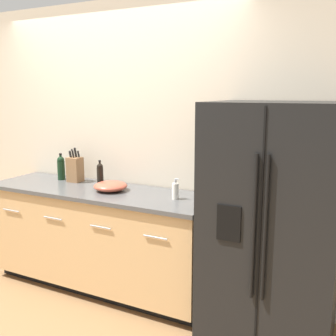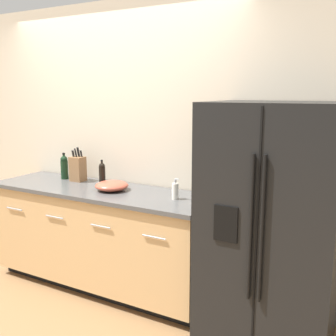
{
  "view_description": "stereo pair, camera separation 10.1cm",
  "coord_description": "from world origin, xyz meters",
  "px_view_note": "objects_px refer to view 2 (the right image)",
  "views": [
    {
      "loc": [
        2.1,
        -2.0,
        1.78
      ],
      "look_at": [
        0.71,
        0.76,
        1.18
      ],
      "focal_mm": 42.0,
      "sensor_mm": 36.0,
      "label": 1
    },
    {
      "loc": [
        2.19,
        -1.95,
        1.78
      ],
      "look_at": [
        0.71,
        0.76,
        1.18
      ],
      "focal_mm": 42.0,
      "sensor_mm": 36.0,
      "label": 2
    }
  ],
  "objects_px": {
    "knife_block": "(78,168)",
    "oil_bottle": "(102,173)",
    "wine_bottle": "(64,167)",
    "soap_dispenser": "(175,191)",
    "mixing_bowl": "(112,186)",
    "refrigerator": "(271,225)"
  },
  "relations": [
    {
      "from": "soap_dispenser",
      "to": "oil_bottle",
      "type": "bearing_deg",
      "value": 171.03
    },
    {
      "from": "knife_block",
      "to": "wine_bottle",
      "type": "bearing_deg",
      "value": 177.27
    },
    {
      "from": "knife_block",
      "to": "soap_dispenser",
      "type": "xyz_separation_m",
      "value": [
        1.14,
        -0.14,
        -0.05
      ]
    },
    {
      "from": "wine_bottle",
      "to": "soap_dispenser",
      "type": "relative_size",
      "value": 1.53
    },
    {
      "from": "oil_bottle",
      "to": "mixing_bowl",
      "type": "relative_size",
      "value": 0.8
    },
    {
      "from": "wine_bottle",
      "to": "soap_dispenser",
      "type": "height_order",
      "value": "wine_bottle"
    },
    {
      "from": "oil_bottle",
      "to": "mixing_bowl",
      "type": "height_order",
      "value": "oil_bottle"
    },
    {
      "from": "knife_block",
      "to": "soap_dispenser",
      "type": "bearing_deg",
      "value": -6.96
    },
    {
      "from": "wine_bottle",
      "to": "soap_dispenser",
      "type": "bearing_deg",
      "value": -6.38
    },
    {
      "from": "wine_bottle",
      "to": "oil_bottle",
      "type": "xyz_separation_m",
      "value": [
        0.48,
        -0.02,
        -0.01
      ]
    },
    {
      "from": "refrigerator",
      "to": "mixing_bowl",
      "type": "relative_size",
      "value": 5.87
    },
    {
      "from": "knife_block",
      "to": "wine_bottle",
      "type": "relative_size",
      "value": 1.26
    },
    {
      "from": "wine_bottle",
      "to": "soap_dispenser",
      "type": "distance_m",
      "value": 1.33
    },
    {
      "from": "knife_block",
      "to": "wine_bottle",
      "type": "height_order",
      "value": "knife_block"
    },
    {
      "from": "knife_block",
      "to": "mixing_bowl",
      "type": "relative_size",
      "value": 1.12
    },
    {
      "from": "mixing_bowl",
      "to": "refrigerator",
      "type": "bearing_deg",
      "value": -1.73
    },
    {
      "from": "wine_bottle",
      "to": "knife_block",
      "type": "bearing_deg",
      "value": -2.73
    },
    {
      "from": "oil_bottle",
      "to": "mixing_bowl",
      "type": "xyz_separation_m",
      "value": [
        0.21,
        -0.14,
        -0.07
      ]
    },
    {
      "from": "oil_bottle",
      "to": "mixing_bowl",
      "type": "bearing_deg",
      "value": -32.99
    },
    {
      "from": "knife_block",
      "to": "oil_bottle",
      "type": "relative_size",
      "value": 1.41
    },
    {
      "from": "wine_bottle",
      "to": "mixing_bowl",
      "type": "height_order",
      "value": "wine_bottle"
    },
    {
      "from": "mixing_bowl",
      "to": "wine_bottle",
      "type": "bearing_deg",
      "value": 167.62
    }
  ]
}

